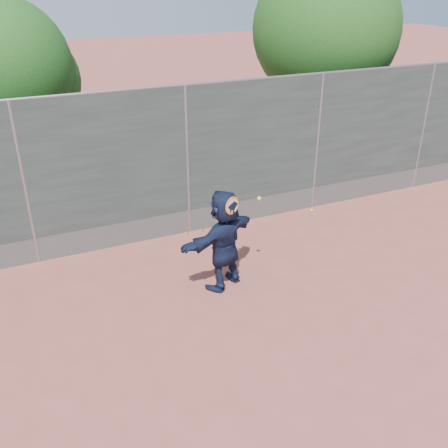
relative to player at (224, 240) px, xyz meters
name	(u,v)px	position (x,y,z in m)	size (l,w,h in m)	color
ground	(271,328)	(0.16, -1.39, -0.87)	(80.00, 80.00, 0.00)	#9E4C42
player	(224,240)	(0.00, 0.00, 0.00)	(1.62, 0.52, 1.75)	#141D38
ball_ground	(311,210)	(3.01, 1.89, -0.84)	(0.07, 0.07, 0.07)	#D4EE34
fence	(187,159)	(0.16, 2.11, 0.71)	(20.00, 0.06, 3.03)	#38423D
swing_action	(235,206)	(0.10, -0.19, 0.68)	(0.69, 0.17, 0.51)	orange
tree_right	(330,33)	(4.84, 4.36, 2.62)	(3.78, 3.60, 5.39)	#382314
tree_left	(9,73)	(-2.69, 5.16, 2.07)	(3.15, 3.00, 4.53)	#382314
weed_clump	(205,225)	(0.45, 1.99, -0.74)	(0.68, 0.07, 0.30)	#387226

